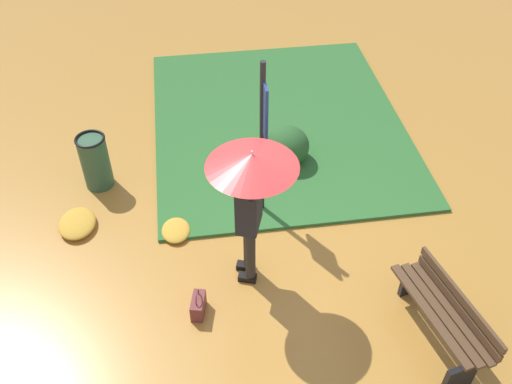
% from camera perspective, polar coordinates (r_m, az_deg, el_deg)
% --- Properties ---
extents(ground_plane, '(18.00, 18.00, 0.00)m').
position_cam_1_polar(ground_plane, '(7.18, 0.63, -7.19)').
color(ground_plane, '#B27A33').
extents(grass_verge, '(4.80, 4.00, 0.05)m').
position_cam_1_polar(grass_verge, '(9.40, 2.22, 7.06)').
color(grass_verge, '#2D662D').
rests_on(grass_verge, ground_plane).
extents(person_with_umbrella, '(0.96, 0.96, 2.04)m').
position_cam_1_polar(person_with_umbrella, '(5.89, -0.55, 0.79)').
color(person_with_umbrella, '#2D2823').
rests_on(person_with_umbrella, ground_plane).
extents(info_sign_post, '(0.44, 0.07, 2.30)m').
position_cam_1_polar(info_sign_post, '(6.91, 0.73, 6.83)').
color(info_sign_post, black).
rests_on(info_sign_post, ground_plane).
extents(handbag, '(0.32, 0.21, 0.37)m').
position_cam_1_polar(handbag, '(6.66, -5.83, -11.29)').
color(handbag, brown).
rests_on(handbag, ground_plane).
extents(park_bench, '(1.42, 0.67, 0.75)m').
position_cam_1_polar(park_bench, '(6.52, 18.25, -11.68)').
color(park_bench, black).
rests_on(park_bench, ground_plane).
extents(trash_bin, '(0.42, 0.42, 0.83)m').
position_cam_1_polar(trash_bin, '(8.27, -15.87, 2.98)').
color(trash_bin, '#2D5138').
rests_on(trash_bin, ground_plane).
extents(shrub_cluster, '(0.72, 0.66, 0.59)m').
position_cam_1_polar(shrub_cluster, '(8.43, 3.07, 4.38)').
color(shrub_cluster, '#285628').
rests_on(shrub_cluster, ground_plane).
extents(leaf_pile_near_person, '(0.61, 0.49, 0.13)m').
position_cam_1_polar(leaf_pile_near_person, '(7.92, -17.55, -3.03)').
color(leaf_pile_near_person, gold).
rests_on(leaf_pile_near_person, ground_plane).
extents(leaf_pile_by_bench, '(0.47, 0.37, 0.10)m').
position_cam_1_polar(leaf_pile_by_bench, '(7.56, -8.07, -3.84)').
color(leaf_pile_by_bench, gold).
rests_on(leaf_pile_by_bench, ground_plane).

